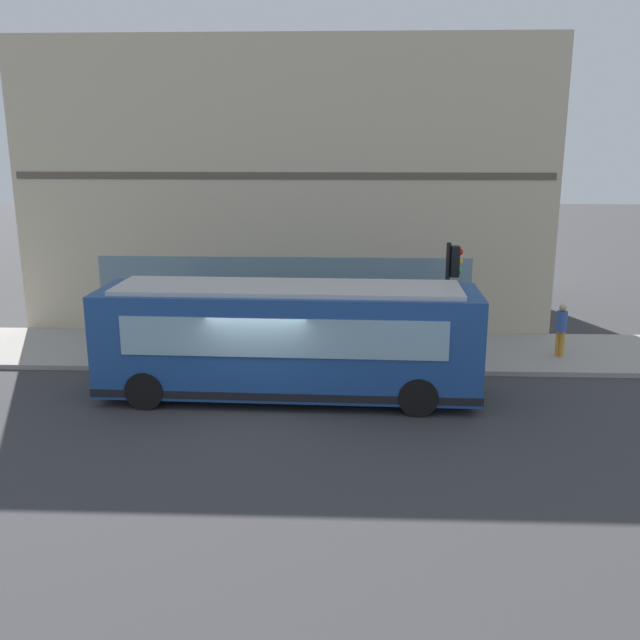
% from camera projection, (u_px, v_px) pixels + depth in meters
% --- Properties ---
extents(ground, '(120.00, 120.00, 0.00)m').
position_uv_depth(ground, '(261.00, 405.00, 18.57)').
color(ground, '#38383A').
extents(sidewalk_curb, '(4.26, 40.00, 0.15)m').
position_uv_depth(sidewalk_curb, '(278.00, 350.00, 23.13)').
color(sidewalk_curb, '#9E9991').
rests_on(sidewalk_curb, ground).
extents(building_corner, '(7.61, 18.65, 10.13)m').
position_uv_depth(building_corner, '(292.00, 184.00, 27.61)').
color(building_corner, beige).
rests_on(building_corner, ground).
extents(city_bus_nearside, '(2.81, 10.10, 3.07)m').
position_uv_depth(city_bus_nearside, '(288.00, 341.00, 18.82)').
color(city_bus_nearside, '#1E478C').
rests_on(city_bus_nearside, ground).
extents(traffic_light_near_corner, '(0.32, 0.49, 3.72)m').
position_uv_depth(traffic_light_near_corner, '(452.00, 281.00, 20.71)').
color(traffic_light_near_corner, black).
rests_on(traffic_light_near_corner, sidewalk_curb).
extents(fire_hydrant, '(0.35, 0.35, 0.74)m').
position_uv_depth(fire_hydrant, '(451.00, 341.00, 22.64)').
color(fire_hydrant, red).
rests_on(fire_hydrant, sidewalk_curb).
extents(pedestrian_walking_along_curb, '(0.32, 0.32, 1.68)m').
position_uv_depth(pedestrian_walking_along_curb, '(561.00, 327.00, 22.00)').
color(pedestrian_walking_along_curb, gold).
rests_on(pedestrian_walking_along_curb, sidewalk_curb).
extents(pedestrian_near_hydrant, '(0.32, 0.32, 1.54)m').
position_uv_depth(pedestrian_near_hydrant, '(123.00, 329.00, 22.02)').
color(pedestrian_near_hydrant, black).
rests_on(pedestrian_near_hydrant, sidewalk_curb).
extents(pedestrian_near_building_entrance, '(0.32, 0.32, 1.68)m').
position_uv_depth(pedestrian_near_building_entrance, '(453.00, 315.00, 23.40)').
color(pedestrian_near_building_entrance, '#3F8C4C').
rests_on(pedestrian_near_building_entrance, sidewalk_curb).
extents(newspaper_vending_box, '(0.44, 0.43, 0.90)m').
position_uv_depth(newspaper_vending_box, '(351.00, 343.00, 22.07)').
color(newspaper_vending_box, '#BF3F19').
rests_on(newspaper_vending_box, sidewalk_curb).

